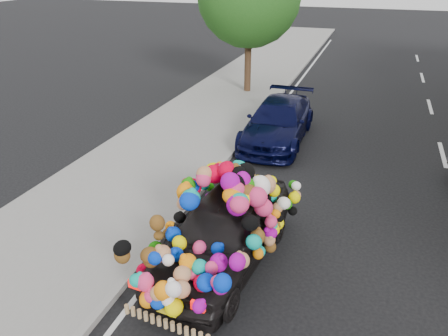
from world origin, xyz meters
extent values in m
plane|color=black|center=(0.00, 0.00, 0.00)|extent=(100.00, 100.00, 0.00)
cube|color=gray|center=(-4.30, 0.00, 0.06)|extent=(4.00, 60.00, 0.12)
cube|color=gray|center=(-2.35, 0.00, 0.07)|extent=(0.15, 60.00, 0.13)
cylinder|color=#332114|center=(-3.80, 9.50, 1.36)|extent=(0.28, 0.28, 2.73)
imported|color=black|center=(-0.91, -1.96, 0.68)|extent=(2.01, 4.12, 1.36)
cube|color=red|center=(-1.66, -3.90, 0.78)|extent=(0.23, 0.08, 0.14)
cube|color=red|center=(-0.58, -4.01, 0.78)|extent=(0.23, 0.08, 0.14)
cube|color=yellow|center=(-1.12, -3.96, 0.48)|extent=(0.34, 0.08, 0.12)
imported|color=black|center=(-1.33, 4.50, 0.64)|extent=(1.81, 4.42, 1.28)
camera|label=1|loc=(1.33, -8.39, 5.23)|focal=35.00mm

